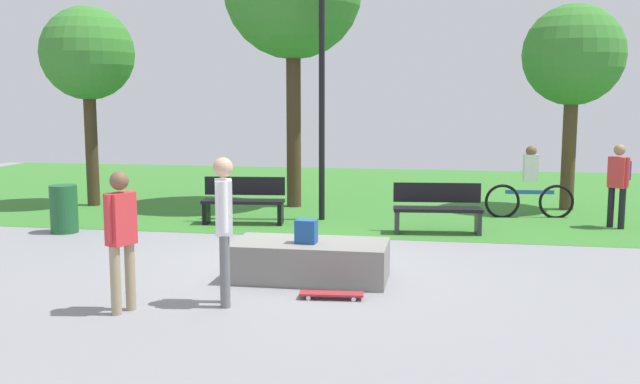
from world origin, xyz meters
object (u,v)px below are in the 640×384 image
(skater_watching, at_px, (121,231))
(pedestrian_with_backpack, at_px, (619,178))
(cyclist_on_bicycle, at_px, (530,187))
(skateboard_by_ledge, at_px, (331,294))
(park_bench_near_lamppost, at_px, (244,199))
(lamp_post, at_px, (322,73))
(skateboard_spare, at_px, (370,272))
(skater_performing_trick, at_px, (224,219))
(backpack_on_ledge, at_px, (306,231))
(concrete_ledge, at_px, (311,261))
(trash_bin, at_px, (64,209))
(tree_tall_oak, at_px, (88,55))
(tree_young_birch, at_px, (573,57))
(park_bench_by_oak, at_px, (437,207))

(skater_watching, height_order, pedestrian_with_backpack, skater_watching)
(pedestrian_with_backpack, bearing_deg, cyclist_on_bicycle, 148.08)
(skateboard_by_ledge, distance_m, park_bench_near_lamppost, 5.51)
(lamp_post, distance_m, cyclist_on_bicycle, 4.88)
(skateboard_spare, bearing_deg, skater_performing_trick, -134.67)
(backpack_on_ledge, height_order, pedestrian_with_backpack, pedestrian_with_backpack)
(concrete_ledge, height_order, skateboard_spare, concrete_ledge)
(trash_bin, height_order, cyclist_on_bicycle, cyclist_on_bicycle)
(skateboard_spare, relative_size, lamp_post, 0.17)
(park_bench_near_lamppost, distance_m, trash_bin, 3.34)
(tree_tall_oak, bearing_deg, pedestrian_with_backpack, -4.66)
(skater_watching, bearing_deg, pedestrian_with_backpack, 43.50)
(skateboard_spare, bearing_deg, trash_bin, 158.98)
(skater_performing_trick, bearing_deg, tree_young_birch, 57.33)
(pedestrian_with_backpack, bearing_deg, backpack_on_ledge, -136.50)
(park_bench_by_oak, relative_size, lamp_post, 0.33)
(concrete_ledge, xyz_separation_m, skateboard_spare, (0.80, 0.27, -0.20))
(lamp_post, height_order, cyclist_on_bicycle, lamp_post)
(skateboard_by_ledge, bearing_deg, trash_bin, 148.20)
(park_bench_by_oak, distance_m, lamp_post, 3.53)
(skater_performing_trick, relative_size, skateboard_by_ledge, 2.20)
(skater_performing_trick, distance_m, trash_bin, 5.82)
(tree_young_birch, distance_m, tree_tall_oak, 10.67)
(skateboard_by_ledge, bearing_deg, tree_young_birch, 62.50)
(concrete_ledge, relative_size, skater_performing_trick, 1.17)
(skateboard_by_ledge, xyz_separation_m, tree_young_birch, (4.04, 7.77, 3.26))
(trash_bin, bearing_deg, skater_watching, -53.69)
(tree_young_birch, height_order, tree_tall_oak, tree_tall_oak)
(trash_bin, bearing_deg, cyclist_on_bicycle, 19.97)
(trash_bin, bearing_deg, lamp_post, 25.60)
(cyclist_on_bicycle, bearing_deg, skater_performing_trick, -121.73)
(lamp_post, distance_m, trash_bin, 5.53)
(tree_tall_oak, bearing_deg, skateboard_spare, -37.84)
(skater_performing_trick, xyz_separation_m, cyclist_on_bicycle, (4.34, 7.02, -0.43))
(skater_watching, distance_m, pedestrian_with_backpack, 9.55)
(skateboard_by_ledge, distance_m, tree_young_birch, 9.35)
(skater_performing_trick, bearing_deg, concrete_ledge, 59.28)
(tree_tall_oak, xyz_separation_m, cyclist_on_bicycle, (9.66, 0.03, -2.76))
(tree_tall_oak, bearing_deg, skateboard_by_ledge, -44.93)
(skater_performing_trick, xyz_separation_m, park_bench_by_oak, (2.48, 5.01, -0.58))
(skater_performing_trick, bearing_deg, lamp_post, 88.49)
(backpack_on_ledge, relative_size, skateboard_by_ledge, 0.39)
(park_bench_by_oak, bearing_deg, backpack_on_ledge, -114.61)
(concrete_ledge, height_order, tree_tall_oak, tree_tall_oak)
(skater_watching, distance_m, skateboard_spare, 3.53)
(tree_young_birch, xyz_separation_m, tree_tall_oak, (-10.59, -1.23, 0.06))
(skateboard_by_ledge, xyz_separation_m, skateboard_spare, (0.37, 1.16, 0.00))
(skateboard_by_ledge, distance_m, pedestrian_with_backpack, 7.33)
(skateboard_by_ledge, relative_size, pedestrian_with_backpack, 0.51)
(concrete_ledge, distance_m, park_bench_near_lamppost, 4.51)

